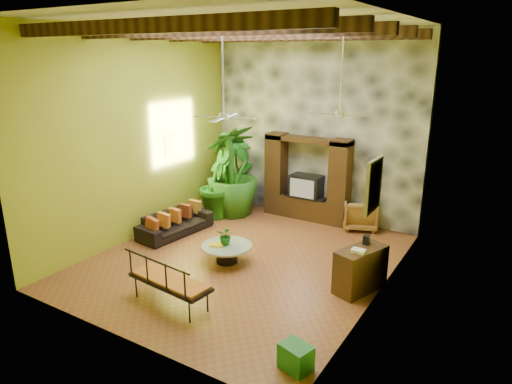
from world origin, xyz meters
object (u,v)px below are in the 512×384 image
Objects in this scene: entertainment_center at (307,184)px; ceiling_fan_front at (224,106)px; tall_plant_a at (237,168)px; tall_plant_b at (216,183)px; side_console at (360,269)px; iron_bench at (167,279)px; coffee_table at (227,251)px; sofa at (175,223)px; ceiling_fan_back at (340,104)px; wicker_armchair at (360,214)px; tall_plant_c at (232,171)px; green_bin at (296,357)px.

entertainment_center is 1.29× the size of ceiling_fan_front.
tall_plant_a is at bearing 120.64° from ceiling_fan_front.
tall_plant_a is 1.18× the size of tall_plant_b.
tall_plant_b is 5.24m from side_console.
tall_plant_b is 1.13× the size of iron_bench.
coffee_table is at bearing -93.99° from entertainment_center.
side_console is at bearing -49.78° from entertainment_center.
tall_plant_a is at bearing 6.56° from sofa.
tall_plant_b is at bearing 121.79° from iron_bench.
ceiling_fan_back is 4.92m from tall_plant_a.
ceiling_fan_front and ceiling_fan_back have the same top height.
ceiling_fan_front reaches higher than wicker_armchair.
ceiling_fan_front is at bearing 40.30° from wicker_armchair.
ceiling_fan_front is 3.86m from tall_plant_c.
ceiling_fan_back is at bearing 41.63° from ceiling_fan_front.
side_console is at bearing -87.28° from sofa.
tall_plant_c is at bearing -64.10° from tall_plant_a.
iron_bench is 3.64m from side_console.
ceiling_fan_front is at bearing 140.80° from green_bin.
side_console is (4.56, -2.33, -0.84)m from tall_plant_c.
wicker_armchair is at bearing 13.29° from tall_plant_c.
tall_plant_a reaches higher than iron_bench.
tall_plant_a is (-3.85, 0.00, 0.74)m from wicker_armchair.
entertainment_center is 1.20× the size of sofa.
tall_plant_b is 0.58m from tall_plant_c.
coffee_table is 0.65× the size of iron_bench.
iron_bench reaches higher than side_console.
ceiling_fan_back is at bearing -26.55° from tall_plant_a.
ceiling_fan_front is at bearing 98.93° from iron_bench.
wicker_armchair is (1.54, 0.01, -0.57)m from entertainment_center.
tall_plant_b is at bearing 2.60° from sofa.
tall_plant_a is 5.91m from side_console.
coffee_table is (1.95, -2.27, -0.71)m from tall_plant_b.
ceiling_fan_front is 1.00× the size of ceiling_fan_back.
iron_bench is at bearing 49.94° from wicker_armchair.
iron_bench is 1.58× the size of side_console.
side_console is at bearing 90.00° from green_bin.
sofa is 1.17× the size of iron_bench.
tall_plant_c reaches higher than wicker_armchair.
sofa is 4.96m from side_console.
wicker_armchair is 5.77m from iron_bench.
entertainment_center is 1.29× the size of ceiling_fan_back.
ceiling_fan_front is at bearing -57.73° from coffee_table.
tall_plant_a is at bearing 130.13° from green_bin.
tall_plant_b is 1.74× the size of coffee_table.
iron_bench is at bearing -64.18° from tall_plant_b.
tall_plant_c is 5.11m from iron_bench.
tall_plant_b reaches higher than wicker_armchair.
ceiling_fan_back is 3.59m from wicker_armchair.
green_bin is (2.85, -2.32, -3.21)m from ceiling_fan_front.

